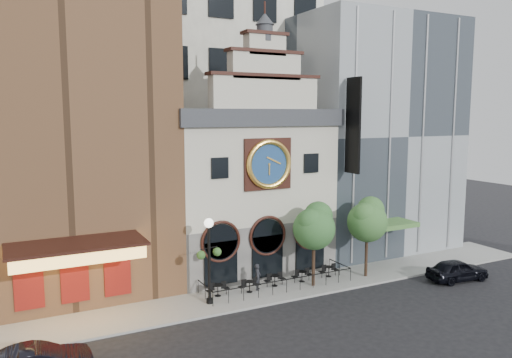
{
  "coord_description": "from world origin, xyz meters",
  "views": [
    {
      "loc": [
        -16.36,
        -26.43,
        12.02
      ],
      "look_at": [
        0.15,
        6.0,
        7.24
      ],
      "focal_mm": 35.0,
      "sensor_mm": 36.0,
      "label": 1
    }
  ],
  "objects_px": {
    "bistro_2": "(275,279)",
    "bistro_4": "(329,270)",
    "bistro_0": "(218,289)",
    "tree_right": "(368,219)",
    "bistro_3": "(302,275)",
    "pedestrian": "(258,277)",
    "lamppost": "(209,251)",
    "tree_left": "(314,225)",
    "bistro_1": "(250,285)",
    "car_right": "(457,270)"
  },
  "relations": [
    {
      "from": "bistro_2",
      "to": "bistro_4",
      "type": "xyz_separation_m",
      "value": [
        4.5,
        -0.05,
        0.0
      ]
    },
    {
      "from": "bistro_0",
      "to": "tree_right",
      "type": "height_order",
      "value": "tree_right"
    },
    {
      "from": "bistro_3",
      "to": "pedestrian",
      "type": "distance_m",
      "value": 3.58
    },
    {
      "from": "bistro_4",
      "to": "lamppost",
      "type": "relative_size",
      "value": 0.29
    },
    {
      "from": "bistro_0",
      "to": "tree_left",
      "type": "relative_size",
      "value": 0.27
    },
    {
      "from": "bistro_3",
      "to": "bistro_2",
      "type": "bearing_deg",
      "value": 177.35
    },
    {
      "from": "bistro_2",
      "to": "pedestrian",
      "type": "relative_size",
      "value": 0.88
    },
    {
      "from": "lamppost",
      "to": "tree_right",
      "type": "bearing_deg",
      "value": -11.78
    },
    {
      "from": "bistro_1",
      "to": "bistro_3",
      "type": "relative_size",
      "value": 1.0
    },
    {
      "from": "bistro_2",
      "to": "bistro_3",
      "type": "xyz_separation_m",
      "value": [
        2.16,
        -0.1,
        0.0
      ]
    },
    {
      "from": "bistro_0",
      "to": "bistro_2",
      "type": "height_order",
      "value": "same"
    },
    {
      "from": "tree_right",
      "to": "tree_left",
      "type": "bearing_deg",
      "value": 179.54
    },
    {
      "from": "car_right",
      "to": "tree_left",
      "type": "xyz_separation_m",
      "value": [
        -10.07,
        3.54,
        3.64
      ]
    },
    {
      "from": "bistro_1",
      "to": "car_right",
      "type": "relative_size",
      "value": 0.34
    },
    {
      "from": "bistro_1",
      "to": "car_right",
      "type": "xyz_separation_m",
      "value": [
        14.66,
        -4.32,
        0.17
      ]
    },
    {
      "from": "bistro_2",
      "to": "car_right",
      "type": "height_order",
      "value": "car_right"
    },
    {
      "from": "car_right",
      "to": "lamppost",
      "type": "height_order",
      "value": "lamppost"
    },
    {
      "from": "bistro_4",
      "to": "car_right",
      "type": "bearing_deg",
      "value": -29.51
    },
    {
      "from": "bistro_1",
      "to": "tree_right",
      "type": "xyz_separation_m",
      "value": [
        9.19,
        -0.81,
        3.82
      ]
    },
    {
      "from": "bistro_1",
      "to": "tree_right",
      "type": "bearing_deg",
      "value": -5.06
    },
    {
      "from": "car_right",
      "to": "lamppost",
      "type": "bearing_deg",
      "value": 84.83
    },
    {
      "from": "bistro_3",
      "to": "bistro_4",
      "type": "relative_size",
      "value": 1.0
    },
    {
      "from": "bistro_2",
      "to": "pedestrian",
      "type": "height_order",
      "value": "pedestrian"
    },
    {
      "from": "bistro_1",
      "to": "bistro_4",
      "type": "xyz_separation_m",
      "value": [
        6.6,
        0.25,
        0.0
      ]
    },
    {
      "from": "lamppost",
      "to": "tree_right",
      "type": "xyz_separation_m",
      "value": [
        12.29,
        -0.21,
        0.91
      ]
    },
    {
      "from": "bistro_4",
      "to": "pedestrian",
      "type": "bearing_deg",
      "value": -179.23
    },
    {
      "from": "bistro_2",
      "to": "car_right",
      "type": "relative_size",
      "value": 0.34
    },
    {
      "from": "tree_right",
      "to": "lamppost",
      "type": "bearing_deg",
      "value": 179.04
    },
    {
      "from": "bistro_1",
      "to": "tree_left",
      "type": "bearing_deg",
      "value": -9.59
    },
    {
      "from": "pedestrian",
      "to": "bistro_0",
      "type": "bearing_deg",
      "value": 124.31
    },
    {
      "from": "bistro_3",
      "to": "car_right",
      "type": "bearing_deg",
      "value": -23.45
    },
    {
      "from": "bistro_0",
      "to": "bistro_1",
      "type": "xyz_separation_m",
      "value": [
        2.17,
        -0.29,
        0.0
      ]
    },
    {
      "from": "lamppost",
      "to": "pedestrian",
      "type": "bearing_deg",
      "value": 0.67
    },
    {
      "from": "pedestrian",
      "to": "tree_left",
      "type": "relative_size",
      "value": 0.31
    },
    {
      "from": "bistro_4",
      "to": "lamppost",
      "type": "xyz_separation_m",
      "value": [
        -9.7,
        -0.85,
        2.91
      ]
    },
    {
      "from": "bistro_0",
      "to": "lamppost",
      "type": "bearing_deg",
      "value": -135.93
    },
    {
      "from": "pedestrian",
      "to": "tree_left",
      "type": "height_order",
      "value": "tree_left"
    },
    {
      "from": "bistro_0",
      "to": "bistro_3",
      "type": "height_order",
      "value": "same"
    },
    {
      "from": "bistro_3",
      "to": "lamppost",
      "type": "distance_m",
      "value": 7.95
    },
    {
      "from": "bistro_2",
      "to": "bistro_4",
      "type": "relative_size",
      "value": 1.0
    },
    {
      "from": "bistro_0",
      "to": "pedestrian",
      "type": "distance_m",
      "value": 2.91
    },
    {
      "from": "bistro_0",
      "to": "car_right",
      "type": "bearing_deg",
      "value": -15.32
    },
    {
      "from": "car_right",
      "to": "tree_left",
      "type": "distance_m",
      "value": 11.28
    },
    {
      "from": "bistro_2",
      "to": "lamppost",
      "type": "xyz_separation_m",
      "value": [
        -5.2,
        -0.9,
        2.91
      ]
    },
    {
      "from": "bistro_3",
      "to": "pedestrian",
      "type": "xyz_separation_m",
      "value": [
        -3.55,
        -0.03,
        0.44
      ]
    },
    {
      "from": "bistro_0",
      "to": "lamppost",
      "type": "height_order",
      "value": "lamppost"
    },
    {
      "from": "bistro_2",
      "to": "car_right",
      "type": "bearing_deg",
      "value": -20.16
    },
    {
      "from": "lamppost",
      "to": "bistro_3",
      "type": "bearing_deg",
      "value": -4.59
    },
    {
      "from": "bistro_2",
      "to": "tree_right",
      "type": "xyz_separation_m",
      "value": [
        7.09,
        -1.11,
        3.82
      ]
    },
    {
      "from": "bistro_1",
      "to": "car_right",
      "type": "height_order",
      "value": "car_right"
    }
  ]
}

